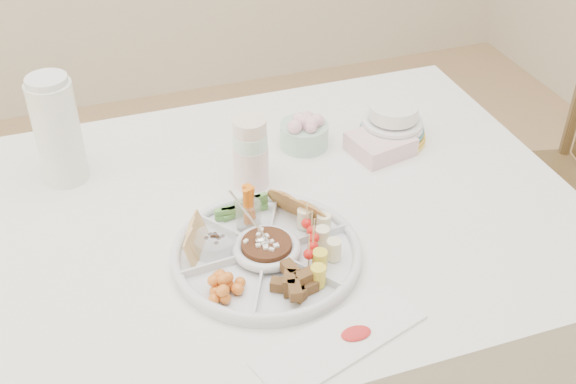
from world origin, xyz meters
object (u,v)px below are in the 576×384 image
object	(u,v)px
dining_table	(244,334)
chair	(533,178)
party_tray	(267,251)
thermos	(57,129)
plate_stack	(393,121)

from	to	relation	value
dining_table	chair	distance (m)	0.98
dining_table	chair	xyz separation A→B (m)	(0.95, 0.19, 0.13)
party_tray	thermos	size ratio (longest dim) A/B	1.42
chair	party_tray	world-z (taller)	chair
chair	plate_stack	world-z (taller)	chair
dining_table	party_tray	xyz separation A→B (m)	(0.02, -0.16, 0.40)
thermos	dining_table	bearing A→B (deg)	-38.43
plate_stack	chair	bearing A→B (deg)	2.32
dining_table	plate_stack	xyz separation A→B (m)	(0.45, 0.17, 0.43)
thermos	plate_stack	world-z (taller)	thermos
dining_table	thermos	distance (m)	0.67
dining_table	thermos	bearing A→B (deg)	141.57
chair	thermos	bearing A→B (deg)	-170.38
party_tray	thermos	bearing A→B (deg)	129.71
dining_table	plate_stack	size ratio (longest dim) A/B	8.76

